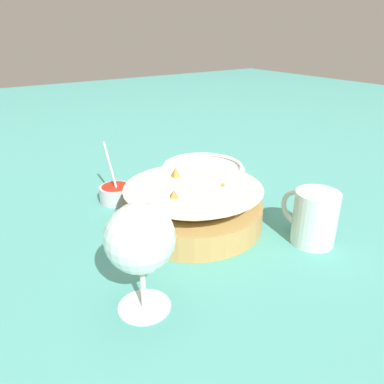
# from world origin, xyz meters

# --- Properties ---
(ground_plane) EXTENTS (4.00, 4.00, 0.00)m
(ground_plane) POSITION_xyz_m (0.00, 0.00, 0.00)
(ground_plane) COLOR teal
(food_basket) EXTENTS (0.25, 0.25, 0.09)m
(food_basket) POSITION_xyz_m (0.00, -0.01, 0.03)
(food_basket) COLOR #B2894C
(food_basket) RESTS_ON ground_plane
(sauce_cup) EXTENTS (0.08, 0.07, 0.12)m
(sauce_cup) POSITION_xyz_m (0.17, 0.06, 0.02)
(sauce_cup) COLOR #B7B7BC
(sauce_cup) RESTS_ON ground_plane
(wine_glass) EXTENTS (0.09, 0.09, 0.15)m
(wine_glass) POSITION_xyz_m (-0.15, 0.17, 0.10)
(wine_glass) COLOR silver
(wine_glass) RESTS_ON ground_plane
(beer_mug) EXTENTS (0.11, 0.07, 0.09)m
(beer_mug) POSITION_xyz_m (-0.16, -0.14, 0.04)
(beer_mug) COLOR silver
(beer_mug) RESTS_ON ground_plane
(side_plate) EXTENTS (0.21, 0.21, 0.01)m
(side_plate) POSITION_xyz_m (0.22, -0.20, 0.01)
(side_plate) COLOR white
(side_plate) RESTS_ON ground_plane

